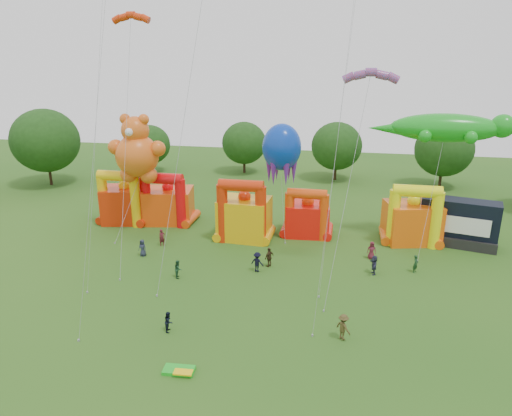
% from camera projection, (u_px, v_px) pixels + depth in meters
% --- Properties ---
extents(ground, '(160.00, 160.00, 0.00)m').
position_uv_depth(ground, '(169.00, 399.00, 26.93)').
color(ground, '#235317').
rests_on(ground, ground).
extents(tree_ring, '(121.70, 123.78, 12.07)m').
position_uv_depth(tree_ring, '(148.00, 298.00, 25.78)').
color(tree_ring, '#352314').
rests_on(tree_ring, ground).
extents(bouncy_castle_0, '(6.10, 5.29, 6.77)m').
position_uv_depth(bouncy_castle_0, '(125.00, 202.00, 55.70)').
color(bouncy_castle_0, red).
rests_on(bouncy_castle_0, ground).
extents(bouncy_castle_1, '(6.38, 5.48, 6.53)m').
position_uv_depth(bouncy_castle_1, '(168.00, 203.00, 55.67)').
color(bouncy_castle_1, '#E4430C').
rests_on(bouncy_castle_1, ground).
extents(bouncy_castle_2, '(5.65, 4.64, 7.11)m').
position_uv_depth(bouncy_castle_2, '(244.00, 216.00, 50.40)').
color(bouncy_castle_2, '#EAAA0C').
rests_on(bouncy_castle_2, ground).
extents(bouncy_castle_3, '(5.14, 4.25, 5.78)m').
position_uv_depth(bouncy_castle_3, '(307.00, 217.00, 51.57)').
color(bouncy_castle_3, red).
rests_on(bouncy_castle_3, ground).
extents(bouncy_castle_4, '(6.37, 5.56, 6.79)m').
position_uv_depth(bouncy_castle_4, '(412.00, 220.00, 49.53)').
color(bouncy_castle_4, '#F05B0D').
rests_on(bouncy_castle_4, ground).
extents(stage_trailer, '(8.26, 4.71, 5.05)m').
position_uv_depth(stage_trailer, '(459.00, 223.00, 48.89)').
color(stage_trailer, black).
rests_on(stage_trailer, ground).
extents(teddy_bear_kite, '(6.84, 7.68, 13.56)m').
position_uv_depth(teddy_bear_kite, '(135.00, 162.00, 51.48)').
color(teddy_bear_kite, orange).
rests_on(teddy_bear_kite, ground).
extents(gecko_kite, '(14.40, 8.86, 14.06)m').
position_uv_depth(gecko_kite, '(437.00, 168.00, 46.53)').
color(gecko_kite, '#169D1C').
rests_on(gecko_kite, ground).
extents(octopus_kite, '(4.19, 4.30, 12.83)m').
position_uv_depth(octopus_kite, '(282.00, 159.00, 48.98)').
color(octopus_kite, '#0B33A8').
rests_on(octopus_kite, ground).
extents(parafoil_kites, '(27.41, 13.75, 28.26)m').
position_uv_depth(parafoil_kites, '(196.00, 147.00, 39.31)').
color(parafoil_kites, red).
rests_on(parafoil_kites, ground).
extents(diamond_kites, '(22.22, 16.27, 34.40)m').
position_uv_depth(diamond_kites, '(222.00, 117.00, 34.01)').
color(diamond_kites, red).
rests_on(diamond_kites, ground).
extents(folded_kite_bundle, '(2.07, 1.21, 0.31)m').
position_uv_depth(folded_kite_bundle, '(179.00, 371.00, 29.17)').
color(folded_kite_bundle, green).
rests_on(folded_kite_bundle, ground).
extents(spectator_0, '(0.94, 0.69, 1.77)m').
position_uv_depth(spectator_0, '(143.00, 248.00, 46.38)').
color(spectator_0, '#23293B').
rests_on(spectator_0, ground).
extents(spectator_1, '(0.79, 0.79, 1.85)m').
position_uv_depth(spectator_1, '(162.00, 238.00, 48.97)').
color(spectator_1, '#561822').
rests_on(spectator_1, ground).
extents(spectator_2, '(0.84, 0.97, 1.69)m').
position_uv_depth(spectator_2, '(178.00, 269.00, 41.79)').
color(spectator_2, '#1A4126').
rests_on(spectator_2, ground).
extents(spectator_3, '(1.42, 1.06, 1.97)m').
position_uv_depth(spectator_3, '(257.00, 262.00, 42.86)').
color(spectator_3, black).
rests_on(spectator_3, ground).
extents(spectator_4, '(1.03, 1.23, 1.97)m').
position_uv_depth(spectator_4, '(269.00, 257.00, 43.94)').
color(spectator_4, '#392916').
rests_on(spectator_4, ground).
extents(spectator_5, '(0.72, 1.76, 1.85)m').
position_uv_depth(spectator_5, '(374.00, 265.00, 42.42)').
color(spectator_5, '#272941').
rests_on(spectator_5, ground).
extents(spectator_6, '(0.92, 0.62, 1.83)m').
position_uv_depth(spectator_6, '(372.00, 250.00, 45.69)').
color(spectator_6, maroon).
rests_on(spectator_6, ground).
extents(spectator_7, '(0.67, 0.75, 1.73)m').
position_uv_depth(spectator_7, '(416.00, 264.00, 42.77)').
color(spectator_7, '#16391B').
rests_on(spectator_7, ground).
extents(spectator_8, '(0.72, 0.86, 1.57)m').
position_uv_depth(spectator_8, '(169.00, 321.00, 33.47)').
color(spectator_8, black).
rests_on(spectator_8, ground).
extents(spectator_9, '(1.44, 1.41, 1.98)m').
position_uv_depth(spectator_9, '(343.00, 327.00, 32.40)').
color(spectator_9, '#453B1B').
rests_on(spectator_9, ground).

